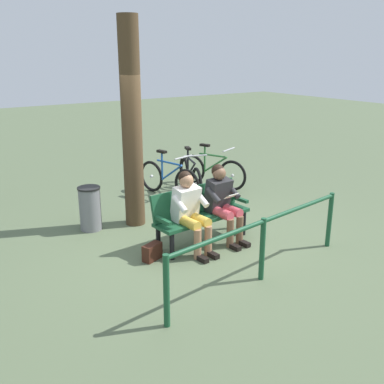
# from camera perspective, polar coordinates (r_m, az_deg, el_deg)

# --- Properties ---
(ground_plane) EXTENTS (40.00, 40.00, 0.00)m
(ground_plane) POSITION_cam_1_polar(r_m,az_deg,el_deg) (7.07, 0.98, -6.22)
(ground_plane) COLOR #566647
(bench) EXTENTS (1.63, 0.61, 0.87)m
(bench) POSITION_cam_1_polar(r_m,az_deg,el_deg) (6.86, 0.98, -2.41)
(bench) COLOR #194C2D
(bench) RESTS_ON ground
(person_reading) EXTENTS (0.51, 0.79, 1.20)m
(person_reading) POSITION_cam_1_polar(r_m,az_deg,el_deg) (6.89, 3.90, -0.96)
(person_reading) COLOR #262628
(person_reading) RESTS_ON ground
(person_companion) EXTENTS (0.51, 0.79, 1.20)m
(person_companion) POSITION_cam_1_polar(r_m,az_deg,el_deg) (6.49, -0.26, -2.09)
(person_companion) COLOR white
(person_companion) RESTS_ON ground
(handbag) EXTENTS (0.33, 0.24, 0.24)m
(handbag) POSITION_cam_1_polar(r_m,az_deg,el_deg) (6.42, -5.11, -7.64)
(handbag) COLOR #3F1E14
(handbag) RESTS_ON ground
(tree_trunk) EXTENTS (0.33, 0.33, 3.40)m
(tree_trunk) POSITION_cam_1_polar(r_m,az_deg,el_deg) (7.37, -7.72, 8.44)
(tree_trunk) COLOR #4C3823
(tree_trunk) RESTS_ON ground
(litter_bin) EXTENTS (0.37, 0.37, 0.74)m
(litter_bin) POSITION_cam_1_polar(r_m,az_deg,el_deg) (7.56, -12.91, -2.05)
(litter_bin) COLOR slate
(litter_bin) RESTS_ON ground
(bicycle_red) EXTENTS (0.73, 1.58, 0.94)m
(bicycle_red) POSITION_cam_1_polar(r_m,az_deg,el_deg) (9.74, 2.54, 2.72)
(bicycle_red) COLOR black
(bicycle_red) RESTS_ON ground
(bicycle_black) EXTENTS (0.66, 1.61, 0.94)m
(bicycle_black) POSITION_cam_1_polar(r_m,az_deg,el_deg) (9.34, -0.24, 2.08)
(bicycle_black) COLOR black
(bicycle_black) RESTS_ON ground
(bicycle_orange) EXTENTS (0.57, 1.64, 0.94)m
(bicycle_orange) POSITION_cam_1_polar(r_m,az_deg,el_deg) (9.10, -3.01, 1.64)
(bicycle_orange) COLOR black
(bicycle_orange) RESTS_ON ground
(railing_fence) EXTENTS (3.19, 0.49, 0.85)m
(railing_fence) POSITION_cam_1_polar(r_m,az_deg,el_deg) (5.75, 9.06, -5.71)
(railing_fence) COLOR #194C2D
(railing_fence) RESTS_ON ground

